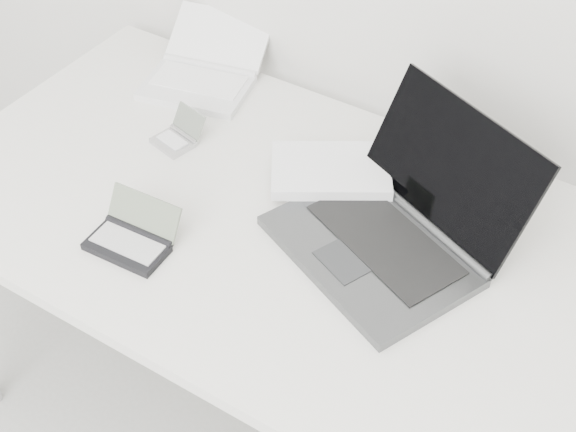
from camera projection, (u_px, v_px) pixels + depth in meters
The scene contains 5 objects.
desk at pixel (312, 249), 1.57m from camera, with size 1.60×0.80×0.73m.
laptop_large at pixel (377, 212), 1.53m from camera, with size 0.57×0.48×0.24m.
netbook_open_white at pixel (203, 73), 1.89m from camera, with size 0.30×0.34×0.10m.
pda_silver at pixel (178, 137), 1.73m from camera, with size 0.10×0.11×0.06m.
palmtop_charcoal at pixel (132, 238), 1.51m from camera, with size 0.16×0.13×0.08m.
Camera 1 is at (0.54, 0.60, 1.82)m, focal length 50.00 mm.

